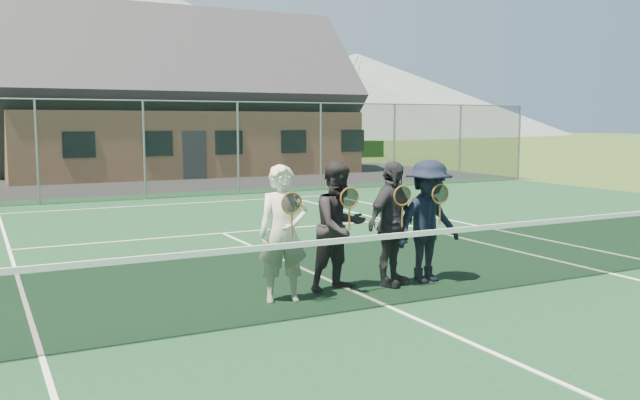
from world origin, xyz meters
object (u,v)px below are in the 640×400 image
object	(u,v)px
player_a	(283,233)
player_c	(391,224)
player_d	(428,221)
tennis_net	(388,267)
clubhouse	(178,86)
player_b	(340,227)

from	to	relation	value
player_a	player_c	distance (m)	1.74
player_c	player_d	world-z (taller)	same
tennis_net	player_c	distance (m)	1.21
player_a	clubhouse	bearing A→B (deg)	77.63
player_c	player_d	xyz separation A→B (m)	(0.61, -0.05, -0.00)
player_c	tennis_net	bearing A→B (deg)	-125.11
tennis_net	player_a	distance (m)	1.43
tennis_net	player_d	world-z (taller)	player_d
player_a	player_c	xyz separation A→B (m)	(1.74, 0.08, -0.00)
tennis_net	player_d	size ratio (longest dim) A/B	6.49
clubhouse	player_c	size ratio (longest dim) A/B	8.67
tennis_net	player_b	bearing A→B (deg)	96.92
tennis_net	clubhouse	bearing A→B (deg)	80.54
clubhouse	player_c	distance (m)	23.50
clubhouse	player_a	xyz separation A→B (m)	(-5.07, -23.14, -3.07)
player_b	player_d	size ratio (longest dim) A/B	1.00
player_b	clubhouse	bearing A→B (deg)	79.81
player_d	player_c	bearing A→B (deg)	174.91
player_c	player_d	bearing A→B (deg)	-5.09
clubhouse	player_b	distance (m)	23.52
clubhouse	player_a	world-z (taller)	clubhouse
player_b	player_c	xyz separation A→B (m)	(0.79, -0.10, 0.00)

